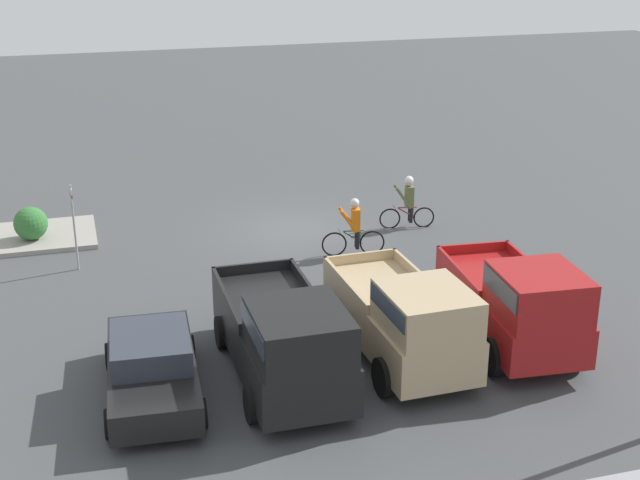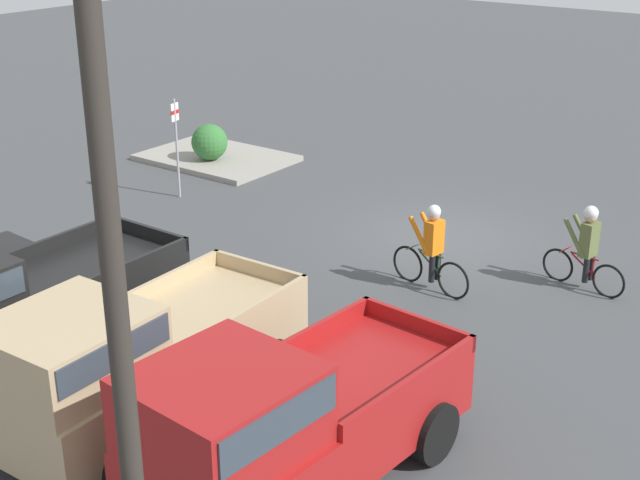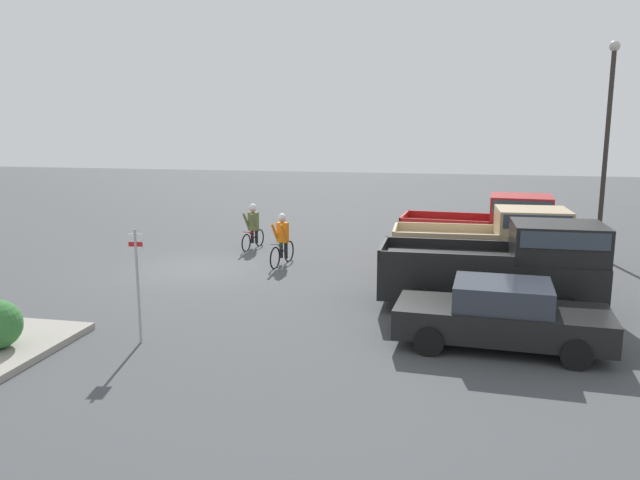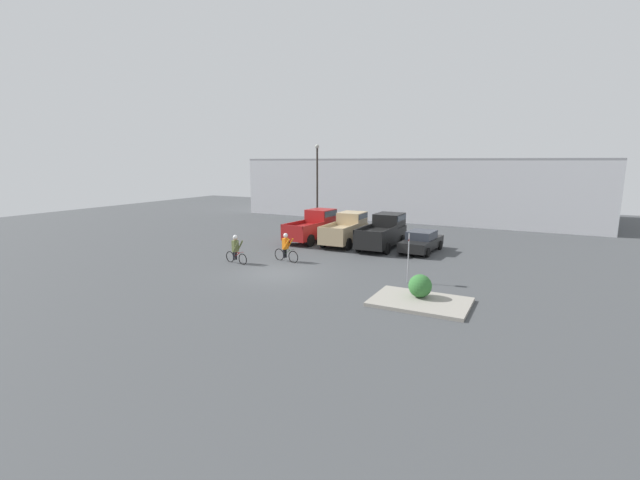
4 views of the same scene
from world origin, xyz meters
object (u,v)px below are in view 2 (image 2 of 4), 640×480
cyclist_1 (587,246)px  pickup_truck_2 (1,311)px  cyclist_0 (432,247)px  pickup_truck_0 (282,422)px  lamppost (123,379)px  fire_lane_sign (176,139)px  shrub (209,142)px  pickup_truck_1 (132,359)px

cyclist_1 → pickup_truck_2: bearing=54.5°
cyclist_0 → pickup_truck_2: bearing=61.2°
pickup_truck_0 → pickup_truck_2: pickup_truck_0 is taller
pickup_truck_0 → lamppost: size_ratio=0.68×
cyclist_1 → fire_lane_sign: size_ratio=0.71×
pickup_truck_2 → lamppost: size_ratio=0.73×
cyclist_1 → shrub: 11.78m
cyclist_0 → fire_lane_sign: (7.94, -1.08, 0.63)m
pickup_truck_0 → shrub: bearing=-43.7°
cyclist_1 → shrub: (11.64, -1.81, -0.25)m
pickup_truck_1 → cyclist_1: size_ratio=2.84×
pickup_truck_0 → shrub: 15.14m
pickup_truck_0 → cyclist_1: bearing=-94.6°
pickup_truck_0 → pickup_truck_1: size_ratio=0.99×
fire_lane_sign → shrub: fire_lane_sign is taller
fire_lane_sign → lamppost: lamppost is taller
pickup_truck_1 → cyclist_0: (-1.03, -6.80, -0.28)m
pickup_truck_2 → shrub: 11.89m
pickup_truck_2 → cyclist_0: 7.97m
cyclist_1 → fire_lane_sign: fire_lane_sign is taller
cyclist_0 → lamppost: 11.81m
pickup_truck_1 → shrub: bearing=-51.8°
pickup_truck_2 → cyclist_0: bearing=-118.8°
pickup_truck_0 → cyclist_0: 7.06m
cyclist_0 → cyclist_1: 3.01m
lamppost → pickup_truck_0: bearing=-65.3°
pickup_truck_0 → pickup_truck_1: bearing=-0.8°
pickup_truck_1 → pickup_truck_2: bearing=3.7°
shrub → pickup_truck_1: bearing=128.2°
cyclist_1 → pickup_truck_0: bearing=85.4°
cyclist_0 → shrub: 9.91m
pickup_truck_2 → cyclist_0: size_ratio=2.91×
pickup_truck_0 → pickup_truck_1: (2.75, -0.04, -0.04)m
pickup_truck_0 → shrub: (10.94, -10.45, -0.55)m
pickup_truck_1 → cyclist_0: bearing=-98.6°
pickup_truck_1 → shrub: 13.26m
cyclist_0 → lamppost: lamppost is taller
pickup_truck_0 → pickup_truck_2: 5.56m
cyclist_1 → cyclist_0: bearing=36.7°
cyclist_0 → pickup_truck_1: bearing=81.4°
pickup_truck_1 → cyclist_1: bearing=-111.8°
pickup_truck_1 → cyclist_0: size_ratio=2.71×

